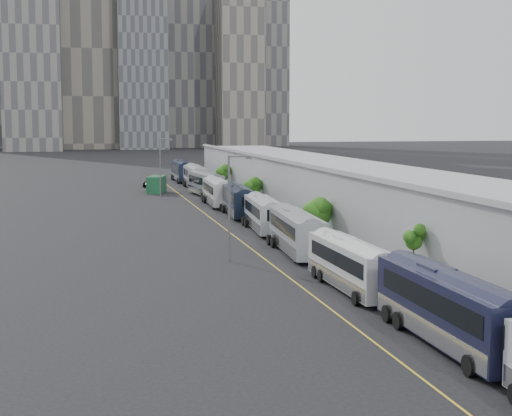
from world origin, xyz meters
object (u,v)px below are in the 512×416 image
object	(u,v)px
bus_8	(195,179)
street_lamp_far	(161,164)
street_lamp_near	(231,201)
shipping_container	(157,185)
bus_5	(238,203)
bus_2	(351,269)
bus_4	(264,217)
suv	(151,183)
bus_7	(206,186)
bus_3	(296,235)
bus_1	(449,314)
bus_6	(217,194)
bus_9	(182,173)

from	to	relation	value
bus_8	street_lamp_far	size ratio (longest dim) A/B	1.53
street_lamp_near	shipping_container	world-z (taller)	street_lamp_near
shipping_container	bus_5	bearing A→B (deg)	-62.54
bus_2	bus_4	bearing A→B (deg)	88.05
suv	bus_4	bearing A→B (deg)	-69.92
bus_2	bus_7	world-z (taller)	bus_7
bus_3	street_lamp_near	distance (m)	7.83
bus_3	bus_4	distance (m)	14.46
bus_2	shipping_container	distance (m)	77.47
bus_1	street_lamp_near	bearing A→B (deg)	104.06
bus_4	bus_1	bearing A→B (deg)	-86.05
bus_5	bus_1	bearing A→B (deg)	-86.30
bus_6	bus_7	distance (m)	13.62
bus_1	bus_9	distance (m)	114.57
suv	street_lamp_near	bearing A→B (deg)	-76.49
shipping_container	bus_6	bearing A→B (deg)	-57.26
bus_3	bus_4	world-z (taller)	bus_3
bus_5	shipping_container	distance (m)	33.83
street_lamp_far	shipping_container	world-z (taller)	street_lamp_far
bus_1	bus_6	bearing A→B (deg)	90.64
street_lamp_near	bus_8	bearing A→B (deg)	84.37
bus_3	street_lamp_near	bearing A→B (deg)	-153.16
shipping_container	bus_4	bearing A→B (deg)	-66.02
bus_1	bus_9	world-z (taller)	bus_9
bus_8	bus_7	bearing A→B (deg)	-89.90
shipping_container	suv	world-z (taller)	shipping_container
bus_2	bus_4	world-z (taller)	bus_4
bus_9	bus_6	bearing A→B (deg)	-90.38
bus_8	street_lamp_near	xyz separation A→B (m)	(-7.01, -71.16, 3.44)
bus_6	bus_9	size ratio (longest dim) A/B	0.93
bus_5	street_lamp_near	world-z (taller)	street_lamp_near
bus_6	bus_7	bearing A→B (deg)	89.90
bus_1	bus_7	world-z (taller)	bus_1
bus_1	bus_6	distance (m)	70.33
bus_1	bus_2	size ratio (longest dim) A/B	1.11
bus_9	street_lamp_far	distance (m)	34.65
bus_9	shipping_container	xyz separation A→B (m)	(-7.08, -23.40, -0.32)
bus_3	bus_9	xyz separation A→B (m)	(0.29, 84.90, 0.08)
bus_3	street_lamp_far	xyz separation A→B (m)	(-6.97, 51.21, 3.66)
bus_2	bus_9	world-z (taller)	bus_9
shipping_container	suv	bearing A→B (deg)	104.80
bus_2	street_lamp_far	size ratio (longest dim) A/B	1.35
street_lamp_far	shipping_container	distance (m)	11.00
bus_3	bus_8	size ratio (longest dim) A/B	0.95
shipping_container	bus_3	bearing A→B (deg)	-68.34
bus_5	suv	bearing A→B (deg)	102.56
bus_1	street_lamp_far	size ratio (longest dim) A/B	1.49
bus_2	bus_8	distance (m)	84.12
bus_2	bus_1	bearing A→B (deg)	-88.54
bus_8	suv	distance (m)	9.02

